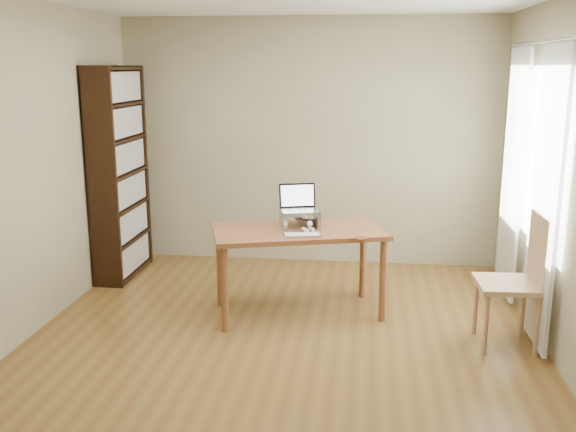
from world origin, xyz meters
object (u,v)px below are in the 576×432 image
object	(u,v)px
chair	(520,276)
laptop	(301,204)
desk	(299,240)
keyboard	(302,235)
cat	(304,218)
bookshelf	(119,173)

from	to	relation	value
chair	laptop	bearing A→B (deg)	158.33
desk	keyboard	distance (m)	0.25
laptop	cat	bearing A→B (deg)	-57.21
cat	chair	distance (m)	1.80
laptop	cat	size ratio (longest dim) A/B	0.74
bookshelf	laptop	bearing A→B (deg)	-20.92
bookshelf	chair	distance (m)	3.88
desk	laptop	world-z (taller)	laptop
keyboard	chair	xyz separation A→B (m)	(1.67, -0.24, -0.20)
desk	laptop	xyz separation A→B (m)	(-0.00, 0.14, 0.28)
desk	cat	xyz separation A→B (m)	(0.03, 0.11, 0.16)
laptop	keyboard	world-z (taller)	laptop
keyboard	cat	distance (m)	0.34
cat	chair	world-z (taller)	chair
desk	keyboard	world-z (taller)	keyboard
keyboard	laptop	bearing A→B (deg)	85.82
bookshelf	keyboard	xyz separation A→B (m)	(1.95, -1.08, -0.29)
desk	cat	world-z (taller)	cat
laptop	keyboard	size ratio (longest dim) A/B	1.13
keyboard	cat	size ratio (longest dim) A/B	0.66
bookshelf	cat	world-z (taller)	bookshelf
keyboard	chair	size ratio (longest dim) A/B	0.31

